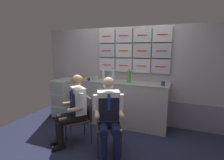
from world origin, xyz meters
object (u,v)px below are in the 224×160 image
at_px(service_trolley, 66,97).
at_px(crew_member_left, 74,107).
at_px(water_bottle_tall, 103,74).
at_px(folding_chair_left, 83,114).
at_px(folding_chair_right, 108,120).
at_px(snack_banana, 89,79).
at_px(coffee_cup_spare, 109,79).
at_px(crew_member_right, 109,114).

relative_size(service_trolley, crew_member_left, 0.77).
distance_m(crew_member_left, water_bottle_tall, 1.24).
xyz_separation_m(folding_chair_left, water_bottle_tall, (-0.06, 1.04, 0.59)).
bearing_deg(crew_member_left, folding_chair_right, 6.40).
distance_m(service_trolley, folding_chair_right, 1.76).
bearing_deg(crew_member_left, folding_chair_left, 50.03).
bearing_deg(service_trolley, snack_banana, 5.54).
bearing_deg(service_trolley, folding_chair_right, -30.38).
bearing_deg(coffee_cup_spare, crew_member_left, -105.51).
bearing_deg(water_bottle_tall, coffee_cup_spare, -40.81).
height_order(folding_chair_right, water_bottle_tall, water_bottle_tall).
distance_m(folding_chair_left, folding_chair_right, 0.53).
distance_m(folding_chair_right, crew_member_right, 0.23).
bearing_deg(coffee_cup_spare, service_trolley, -179.45).
relative_size(crew_member_left, snack_banana, 7.17).
bearing_deg(folding_chair_right, crew_member_left, -173.60).
distance_m(service_trolley, snack_banana, 0.79).
bearing_deg(folding_chair_left, folding_chair_right, -5.83).
relative_size(coffee_cup_spare, snack_banana, 0.49).
distance_m(service_trolley, coffee_cup_spare, 1.27).
distance_m(crew_member_left, folding_chair_right, 0.65).
xyz_separation_m(crew_member_right, snack_banana, (-0.96, 1.09, 0.31)).
height_order(crew_member_left, crew_member_right, crew_member_right).
xyz_separation_m(coffee_cup_spare, snack_banana, (-0.54, 0.05, -0.02)).
bearing_deg(snack_banana, service_trolley, -174.46).
height_order(folding_chair_left, folding_chair_right, same).
distance_m(folding_chair_right, snack_banana, 1.39).
relative_size(folding_chair_left, crew_member_right, 0.67).
bearing_deg(folding_chair_right, crew_member_right, -63.65).
bearing_deg(service_trolley, coffee_cup_spare, 0.55).
distance_m(folding_chair_right, coffee_cup_spare, 1.09).
distance_m(service_trolley, water_bottle_tall, 1.12).
relative_size(folding_chair_left, coffee_cup_spare, 9.88).
distance_m(crew_member_left, crew_member_right, 0.70).
relative_size(crew_member_right, water_bottle_tall, 4.63).
bearing_deg(coffee_cup_spare, snack_banana, 174.75).
bearing_deg(snack_banana, coffee_cup_spare, -5.25).
bearing_deg(crew_member_right, water_bottle_tall, 117.91).
height_order(folding_chair_left, crew_member_right, crew_member_right).
relative_size(folding_chair_left, crew_member_left, 0.68).
bearing_deg(service_trolley, water_bottle_tall, 12.63).
height_order(crew_member_right, snack_banana, crew_member_right).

